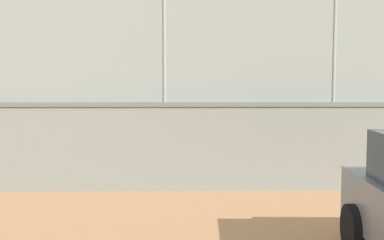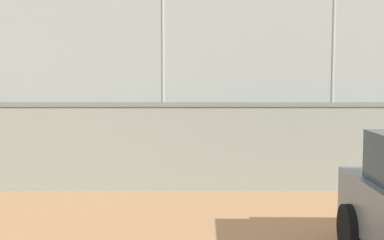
% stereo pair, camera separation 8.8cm
% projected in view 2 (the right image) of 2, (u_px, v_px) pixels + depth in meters
% --- Properties ---
extents(ground_plane, '(260.00, 260.00, 0.00)m').
position_uv_depth(ground_plane, '(159.00, 132.00, 20.10)').
color(ground_plane, tan).
extents(perimeter_wall, '(29.42, 1.53, 1.68)m').
position_uv_depth(perimeter_wall, '(247.00, 146.00, 9.76)').
color(perimeter_wall, gray).
rests_on(perimeter_wall, ground_plane).
extents(fence_panel_on_wall, '(28.89, 1.18, 2.35)m').
position_uv_depth(fence_panel_on_wall, '(248.00, 40.00, 9.59)').
color(fence_panel_on_wall, gray).
rests_on(fence_panel_on_wall, perimeter_wall).
extents(player_baseline_waiting, '(0.69, 1.04, 1.50)m').
position_uv_depth(player_baseline_waiting, '(85.00, 130.00, 12.25)').
color(player_baseline_waiting, navy).
rests_on(player_baseline_waiting, ground_plane).
extents(player_near_wall_returning, '(1.18, 0.69, 1.45)m').
position_uv_depth(player_near_wall_returning, '(289.00, 117.00, 16.76)').
color(player_near_wall_returning, '#B2B2B2').
rests_on(player_near_wall_returning, ground_plane).
extents(player_at_service_line, '(0.84, 0.72, 1.71)m').
position_uv_depth(player_at_service_line, '(134.00, 108.00, 18.64)').
color(player_at_service_line, black).
rests_on(player_at_service_line, ground_plane).
extents(sports_ball, '(0.16, 0.16, 0.16)m').
position_uv_depth(sports_ball, '(136.00, 184.00, 9.94)').
color(sports_ball, white).
rests_on(sports_ball, ground_plane).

